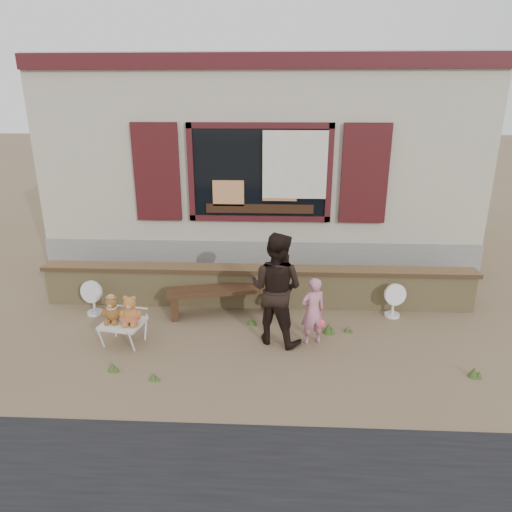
# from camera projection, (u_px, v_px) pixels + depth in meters

# --- Properties ---
(ground) EXTENTS (80.00, 80.00, 0.00)m
(ground) POSITION_uv_depth(u_px,v_px,m) (254.00, 333.00, 6.71)
(ground) COLOR brown
(ground) RESTS_ON ground
(shopfront) EXTENTS (8.04, 5.13, 4.00)m
(shopfront) POSITION_uv_depth(u_px,v_px,m) (264.00, 158.00, 10.30)
(shopfront) COLOR gray
(shopfront) RESTS_ON ground
(brick_wall) EXTENTS (7.10, 0.36, 0.67)m
(brick_wall) POSITION_uv_depth(u_px,v_px,m) (257.00, 286.00, 7.55)
(brick_wall) COLOR tan
(brick_wall) RESTS_ON ground
(bench) EXTENTS (1.80, 0.75, 0.45)m
(bench) POSITION_uv_depth(u_px,v_px,m) (223.00, 295.00, 7.22)
(bench) COLOR #352012
(bench) RESTS_ON ground
(folding_chair) EXTENTS (0.62, 0.57, 0.33)m
(folding_chair) POSITION_uv_depth(u_px,v_px,m) (123.00, 324.00, 6.34)
(folding_chair) COLOR silver
(folding_chair) RESTS_ON ground
(teddy_bear_left) EXTENTS (0.33, 0.30, 0.39)m
(teddy_bear_left) POSITION_uv_depth(u_px,v_px,m) (112.00, 308.00, 6.30)
(teddy_bear_left) COLOR brown
(teddy_bear_left) RESTS_ON folding_chair
(teddy_bear_right) EXTENTS (0.35, 0.32, 0.42)m
(teddy_bear_right) POSITION_uv_depth(u_px,v_px,m) (131.00, 309.00, 6.23)
(teddy_bear_right) COLOR #985B2A
(teddy_bear_right) RESTS_ON folding_chair
(child) EXTENTS (0.42, 0.35, 0.99)m
(child) POSITION_uv_depth(u_px,v_px,m) (313.00, 311.00, 6.29)
(child) COLOR pink
(child) RESTS_ON ground
(adult) EXTENTS (0.96, 0.88, 1.60)m
(adult) POSITION_uv_depth(u_px,v_px,m) (276.00, 289.00, 6.26)
(adult) COLOR black
(adult) RESTS_ON ground
(fan_left) EXTENTS (0.37, 0.24, 0.58)m
(fan_left) POSITION_uv_depth(u_px,v_px,m) (93.00, 297.00, 7.24)
(fan_left) COLOR silver
(fan_left) RESTS_ON ground
(fan_right) EXTENTS (0.36, 0.24, 0.56)m
(fan_right) POSITION_uv_depth(u_px,v_px,m) (394.00, 300.00, 7.15)
(fan_right) COLOR white
(fan_right) RESTS_ON ground
(grass_tufts) EXTENTS (4.91, 1.65, 0.16)m
(grass_tufts) POSITION_uv_depth(u_px,v_px,m) (275.00, 340.00, 6.39)
(grass_tufts) COLOR #395220
(grass_tufts) RESTS_ON ground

